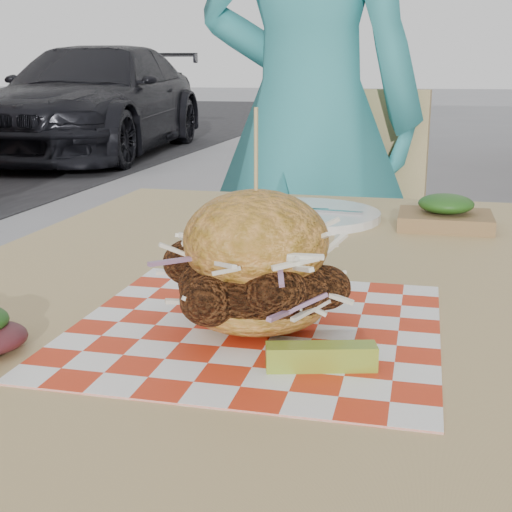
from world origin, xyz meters
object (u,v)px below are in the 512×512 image
(patio_table, at_px, (255,332))
(patio_chair, at_px, (350,236))
(sandwich, at_px, (256,269))
(diner, at_px, (307,115))
(car_dark, at_px, (96,100))

(patio_table, distance_m, patio_chair, 1.10)
(patio_table, bearing_deg, sandwich, -76.42)
(diner, distance_m, car_dark, 7.14)
(patio_table, height_order, sandwich, sandwich)
(patio_chair, bearing_deg, car_dark, 127.22)
(car_dark, distance_m, sandwich, 8.37)
(car_dark, relative_size, patio_table, 3.72)
(diner, relative_size, patio_chair, 1.85)
(diner, xyz_separation_m, patio_chair, (0.13, -0.02, -0.33))
(car_dark, height_order, sandwich, car_dark)
(diner, distance_m, patio_chair, 0.35)
(car_dark, height_order, patio_chair, car_dark)
(car_dark, bearing_deg, patio_table, -67.73)
(diner, xyz_separation_m, patio_table, (0.12, -1.11, -0.21))
(patio_chair, xyz_separation_m, sandwich, (0.04, -1.29, 0.26))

